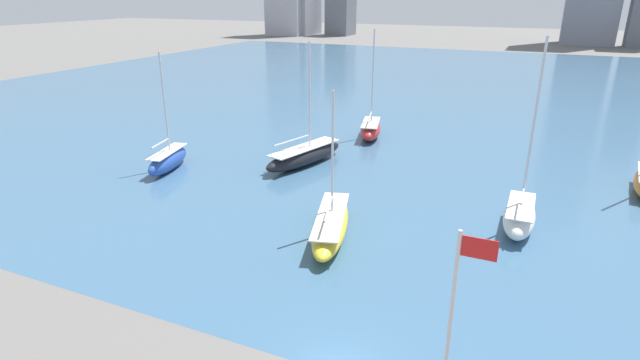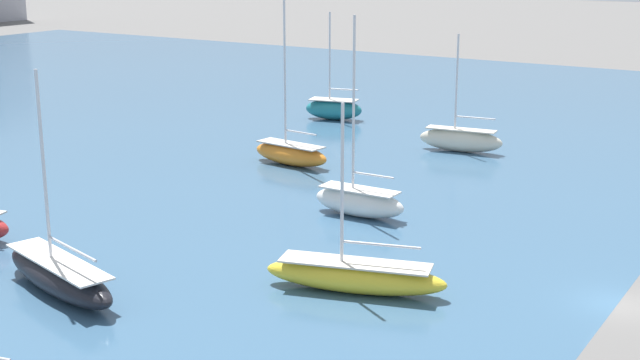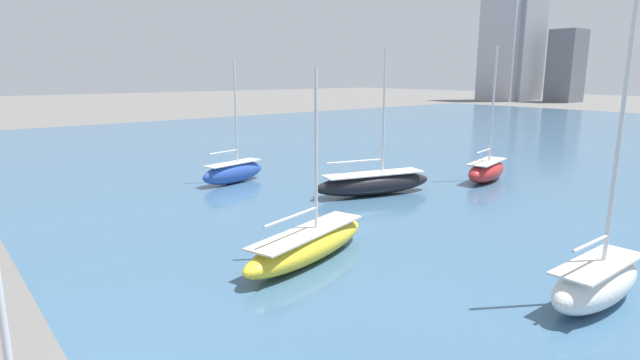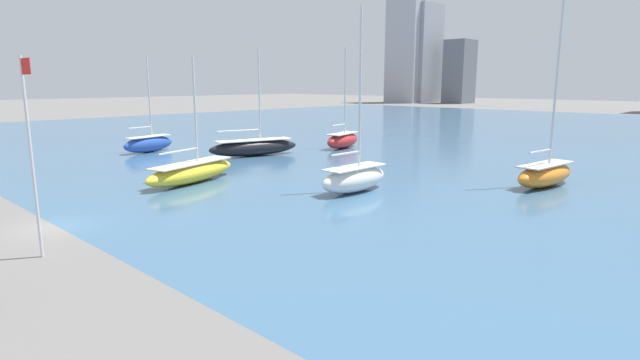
# 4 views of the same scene
# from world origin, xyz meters

# --- Properties ---
(flag_pole) EXTENTS (1.24, 0.14, 9.32)m
(flag_pole) POSITION_xyz_m (4.94, -2.33, 5.13)
(flag_pole) COLOR silver
(flag_pole) RESTS_ON ground_plane
(sailboat_yellow) EXTENTS (4.94, 10.15, 10.22)m
(sailboat_yellow) POSITION_xyz_m (-5.61, 12.45, 0.91)
(sailboat_yellow) COLOR yellow
(sailboat_yellow) RESTS_ON harbor_water
(sailboat_black) EXTENTS (5.19, 10.81, 11.91)m
(sailboat_black) POSITION_xyz_m (-14.03, 25.80, 0.99)
(sailboat_black) COLOR black
(sailboat_black) RESTS_ON harbor_water
(sailboat_blue) EXTENTS (3.24, 7.21, 11.15)m
(sailboat_blue) POSITION_xyz_m (-25.38, 19.01, 1.06)
(sailboat_blue) COLOR #284CA8
(sailboat_blue) RESTS_ON harbor_water
(sailboat_red) EXTENTS (3.85, 7.32, 12.37)m
(sailboat_red) POSITION_xyz_m (-11.17, 37.77, 1.06)
(sailboat_red) COLOR #B72828
(sailboat_red) RESTS_ON harbor_water
(sailboat_white) EXTENTS (2.18, 6.75, 13.58)m
(sailboat_white) POSITION_xyz_m (6.41, 18.96, 1.09)
(sailboat_white) COLOR white
(sailboat_white) RESTS_ON harbor_water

